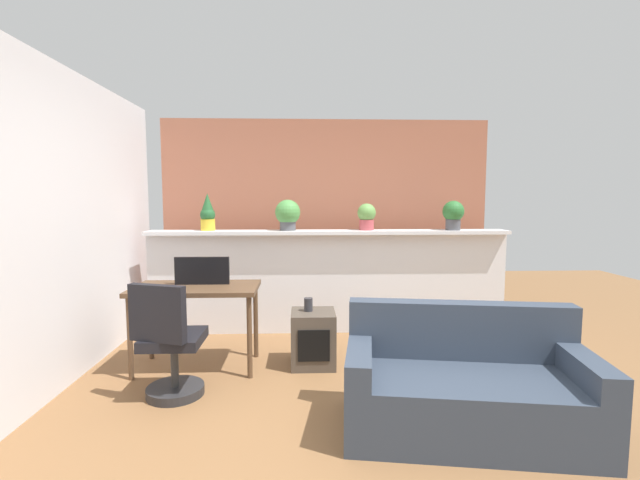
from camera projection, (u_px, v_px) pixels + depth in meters
ground_plane at (345, 416)px, 3.09m from camera, size 12.00×12.00×0.00m
divider_wall at (329, 283)px, 5.02m from camera, size 4.04×0.16×1.13m
plant_shelf at (329, 232)px, 4.92m from camera, size 4.04×0.31×0.04m
brick_wall_behind at (326, 220)px, 5.55m from camera, size 4.04×0.10×2.50m
side_wall_left at (38, 229)px, 3.27m from camera, size 0.12×4.40×2.60m
potted_plant_0 at (208, 213)px, 4.88m from camera, size 0.17×0.17×0.42m
potted_plant_1 at (288, 214)px, 4.90m from camera, size 0.28×0.28×0.35m
potted_plant_2 at (367, 216)px, 4.96m from camera, size 0.21×0.21×0.30m
potted_plant_3 at (453, 214)px, 4.94m from camera, size 0.24×0.24×0.33m
desk at (196, 295)px, 3.91m from camera, size 1.10×0.60×0.75m
tv_monitor at (202, 271)px, 3.97m from camera, size 0.49×0.04×0.25m
office_chair at (170, 349)px, 3.33m from camera, size 0.50×0.50×0.91m
side_cube_shelf at (313, 339)px, 4.01m from camera, size 0.40×0.41×0.50m
vase_on_shelf at (308, 305)px, 4.01m from camera, size 0.08×0.08×0.12m
couch at (466, 388)px, 2.89m from camera, size 1.66×0.99×0.80m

